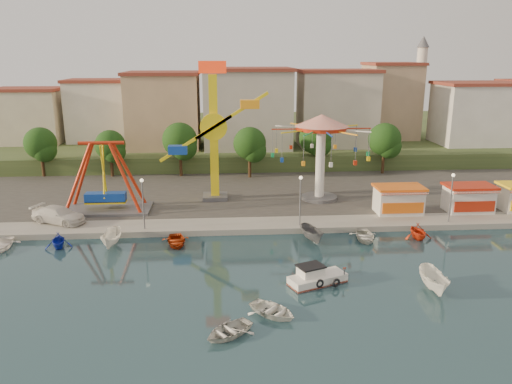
{
  "coord_description": "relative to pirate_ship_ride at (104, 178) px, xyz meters",
  "views": [
    {
      "loc": [
        0.06,
        -35.83,
        17.81
      ],
      "look_at": [
        3.5,
        14.0,
        4.0
      ],
      "focal_mm": 35.0,
      "sensor_mm": 36.0,
      "label": 1
    }
  ],
  "objects": [
    {
      "name": "lamp_post_2",
      "position": [
        21.23,
        -6.55,
        -1.29
      ],
      "size": [
        0.14,
        0.14,
        5.0
      ],
      "primitive_type": "cylinder",
      "color": "#59595E",
      "rests_on": "quay_deck"
    },
    {
      "name": "van",
      "position": [
        -4.08,
        -3.98,
        -2.93
      ],
      "size": [
        6.4,
        4.64,
        1.72
      ],
      "primitive_type": "imported",
      "rotation": [
        0.0,
        0.0,
        1.15
      ],
      "color": "silver",
      "rests_on": "quay_deck"
    },
    {
      "name": "moored_boat_3",
      "position": [
        8.68,
        -9.75,
        -4.01
      ],
      "size": [
        3.2,
        4.1,
        0.78
      ],
      "primitive_type": "imported",
      "rotation": [
        0.0,
        0.0,
        0.15
      ],
      "color": "#AB320D",
      "rests_on": "ground"
    },
    {
      "name": "lamp_post_1",
      "position": [
        5.23,
        -6.55,
        -1.29
      ],
      "size": [
        0.14,
        0.14,
        5.0
      ],
      "primitive_type": "cylinder",
      "color": "#59595E",
      "rests_on": "quay_deck"
    },
    {
      "name": "booth_mid",
      "position": [
        41.0,
        -3.06,
        -2.23
      ],
      "size": [
        5.4,
        3.78,
        3.08
      ],
      "color": "white",
      "rests_on": "quay_deck"
    },
    {
      "name": "pirate_ship_ride",
      "position": [
        0.0,
        0.0,
        0.0
      ],
      "size": [
        10.0,
        5.0,
        8.0
      ],
      "color": "#59595E",
      "rests_on": "quay_deck"
    },
    {
      "name": "moored_boat_5",
      "position": [
        21.98,
        -9.75,
        -3.63
      ],
      "size": [
        2.5,
        4.19,
        1.52
      ],
      "primitive_type": "imported",
      "rotation": [
        0.0,
        0.0,
        0.28
      ],
      "color": "#5B5B60",
      "rests_on": "ground"
    },
    {
      "name": "tree_4",
      "position": [
        27.23,
        17.81,
        1.35
      ],
      "size": [
        4.86,
        4.86,
        7.6
      ],
      "color": "#382314",
      "rests_on": "quay_deck"
    },
    {
      "name": "moored_boat_2",
      "position": [
        2.57,
        -9.75,
        -3.6
      ],
      "size": [
        1.76,
        4.17,
        1.58
      ],
      "primitive_type": "imported",
      "rotation": [
        0.0,
        0.0,
        -0.06
      ],
      "color": "silver",
      "rests_on": "ground"
    },
    {
      "name": "wave_swinger",
      "position": [
        25.1,
        2.9,
        3.8
      ],
      "size": [
        11.6,
        11.6,
        10.4
      ],
      "color": "#59595E",
      "rests_on": "quay_deck"
    },
    {
      "name": "moored_boat_7",
      "position": [
        32.66,
        -9.75,
        -3.58
      ],
      "size": [
        2.9,
        3.29,
        1.62
      ],
      "primitive_type": "imported",
      "rotation": [
        0.0,
        0.0,
        0.08
      ],
      "color": "red",
      "rests_on": "ground"
    },
    {
      "name": "kamikaze_tower",
      "position": [
        12.79,
        3.74,
        3.97
      ],
      "size": [
        8.69,
        3.1,
        16.5
      ],
      "color": "#59595E",
      "rests_on": "quay_deck"
    },
    {
      "name": "building_4",
      "position": [
        32.3,
        32.66,
        3.22
      ],
      "size": [
        10.75,
        9.23,
        9.24
      ],
      "primitive_type": "cube",
      "color": "beige",
      "rests_on": "hill_terrace"
    },
    {
      "name": "tree_1",
      "position": [
        -2.77,
        16.69,
        0.81
      ],
      "size": [
        4.35,
        4.35,
        6.8
      ],
      "color": "#382314",
      "rests_on": "quay_deck"
    },
    {
      "name": "building_3",
      "position": [
        18.84,
        29.26,
        3.2
      ],
      "size": [
        12.59,
        10.5,
        9.2
      ],
      "primitive_type": "cube",
      "color": "beige",
      "rests_on": "hill_terrace"
    },
    {
      "name": "asphalt_pad",
      "position": [
        13.23,
        10.45,
        -3.79
      ],
      "size": [
        90.0,
        28.0,
        0.01
      ],
      "primitive_type": "cube",
      "color": "#4C4944",
      "rests_on": "quay_deck"
    },
    {
      "name": "tree_5",
      "position": [
        37.23,
        15.99,
        1.31
      ],
      "size": [
        4.83,
        4.83,
        7.54
      ],
      "color": "#382314",
      "rests_on": "quay_deck"
    },
    {
      "name": "hill_terrace",
      "position": [
        13.23,
        47.45,
        -2.89
      ],
      "size": [
        200.0,
        60.0,
        3.0
      ],
      "primitive_type": "cube",
      "color": "#384C26",
      "rests_on": "ground"
    },
    {
      "name": "tree_3",
      "position": [
        17.23,
        14.82,
        1.16
      ],
      "size": [
        4.68,
        4.68,
        7.32
      ],
      "color": "#382314",
      "rests_on": "quay_deck"
    },
    {
      "name": "tree_0",
      "position": [
        -12.77,
        17.43,
        1.08
      ],
      "size": [
        4.6,
        4.6,
        7.19
      ],
      "color": "#382314",
      "rests_on": "quay_deck"
    },
    {
      "name": "building_1",
      "position": [
        -8.1,
        31.84,
        2.92
      ],
      "size": [
        12.33,
        9.01,
        8.63
      ],
      "primitive_type": "cube",
      "color": "silver",
      "rests_on": "hill_terrace"
    },
    {
      "name": "moored_boat_0",
      "position": [
        -7.84,
        -9.75,
        -3.98
      ],
      "size": [
        2.9,
        4.02,
        0.83
      ],
      "primitive_type": "imported",
      "rotation": [
        0.0,
        0.0,
        0.01
      ],
      "color": "white",
      "rests_on": "ground"
    },
    {
      "name": "minaret",
      "position": [
        49.23,
        34.45,
        8.15
      ],
      "size": [
        2.8,
        2.8,
        18.0
      ],
      "color": "silver",
      "rests_on": "hill_terrace"
    },
    {
      "name": "tree_2",
      "position": [
        7.23,
        16.26,
        1.52
      ],
      "size": [
        5.02,
        5.02,
        7.85
      ],
      "color": "#382314",
      "rests_on": "quay_deck"
    },
    {
      "name": "building_0",
      "position": [
        -20.14,
        26.52,
        4.54
      ],
      "size": [
        9.26,
        9.53,
        11.87
      ],
      "primitive_type": "cube",
      "color": "beige",
      "rests_on": "hill_terrace"
    },
    {
      "name": "cabin_motorboat",
      "position": [
        20.65,
        -19.01,
        -3.95
      ],
      "size": [
        5.04,
        3.46,
        1.66
      ],
      "rotation": [
        0.0,
        0.0,
        0.39
      ],
      "color": "white",
      "rests_on": "ground"
    },
    {
      "name": "building_5",
      "position": [
        45.6,
        30.79,
        4.21
      ],
      "size": [
        12.77,
        10.96,
        11.21
      ],
      "primitive_type": "cube",
      "color": "tan",
      "rests_on": "hill_terrace"
    },
    {
      "name": "rowboat_b",
      "position": [
        13.47,
        -26.29,
        -4.03
      ],
      "size": [
        4.35,
        4.22,
        0.74
      ],
      "primitive_type": "imported",
      "rotation": [
        0.0,
        0.0,
        -0.88
      ],
      "color": "silver",
      "rests_on": "ground"
    },
    {
      "name": "moored_boat_6",
      "position": [
        27.27,
        -9.75,
        -3.99
      ],
      "size": [
        3.09,
        4.1,
        0.8
      ],
      "primitive_type": "imported",
      "rotation": [
        0.0,
        0.0,
        -0.09
      ],
      "color": "silver",
      "rests_on": "ground"
    },
    {
      "name": "rowboat_a",
      "position": [
        16.66,
        -23.87,
        -4.01
      ],
      "size": [
        4.47,
        4.45,
        0.76
      ],
      "primitive_type": "imported",
      "rotation": [
        0.0,
        0.0,
        0.8
      ],
      "color": "white",
      "rests_on": "ground"
    },
    {
      "name": "skiff",
      "position": [
        29.53,
        -21.0,
        -3.56
      ],
      "size": [
        1.87,
        4.41,
        1.67
      ],
      "primitive_type": "imported",
      "rotation": [
        0.0,
        0.0,
        -0.06
      ],
      "color": "white",
      "rests_on": "ground"
    },
    {
      "name": "booth_left",
      "position": [
        32.91,
        -3.06,
        -2.23
      ],
      "size": [
        5.4,
        3.78,
        3.08
      ],
      "color": "white",
      "rests_on": "quay_deck"
    },
    {
      "name": "quay_deck",
      "position": [
        13.23,
        42.45,
        -4.09
      ],
      "size": [
        200.0,
        100.0,
        0.6
      ],
      "primitive_type": "cube",
      "color": "#9E998E",
      "rests_on": "ground"
    },
    {
      "name": "building_6",
      "position": [
        57.38,
        29.23,
        4.78
      ],
      "size": [
        8.23,
        8.98,
        12.36
      ],
      "primitive_type": "cube",
      "color": "silver",
      "rests_on": "hill_terrace"
    },
    {
      "name": "lamp_post_3",
      "position": [
        37.23,
        -6.55,
        -1.29
      ],
      "size": [
        0.14,
        0.14,
        5.0
      ],
      "primitive_type": "cylinder",
      "color": "#59595E",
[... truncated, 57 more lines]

